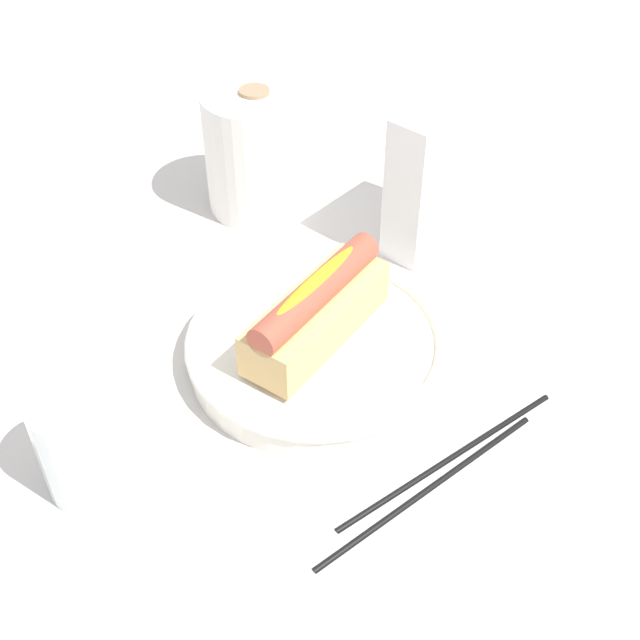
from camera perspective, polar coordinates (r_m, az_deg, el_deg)
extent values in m
plane|color=beige|center=(0.71, -0.99, -3.19)|extent=(2.40, 2.40, 0.00)
cylinder|color=silver|center=(0.71, 0.00, -2.31)|extent=(0.22, 0.22, 0.02)
torus|color=silver|center=(0.70, 0.00, -1.58)|extent=(0.23, 0.23, 0.01)
cube|color=#DBB270|center=(0.68, 0.00, 0.00)|extent=(0.16, 0.10, 0.04)
cylinder|color=#B24C38|center=(0.66, 0.00, 1.78)|extent=(0.15, 0.07, 0.03)
ellipsoid|color=gold|center=(0.66, 0.00, 2.56)|extent=(0.11, 0.05, 0.01)
cylinder|color=white|center=(0.62, -16.00, -8.11)|extent=(0.07, 0.07, 0.09)
cylinder|color=silver|center=(0.63, -15.78, -8.87)|extent=(0.06, 0.06, 0.06)
cylinder|color=white|center=(0.87, -4.34, 11.60)|extent=(0.11, 0.11, 0.13)
cylinder|color=#997A5B|center=(0.84, -4.58, 15.52)|extent=(0.03, 0.03, 0.00)
cube|color=white|center=(0.82, 7.98, 9.84)|extent=(0.12, 0.07, 0.15)
cylinder|color=black|center=(0.65, 8.97, -9.38)|extent=(0.22, 0.01, 0.01)
cylinder|color=black|center=(0.63, 7.68, -11.35)|extent=(0.22, 0.02, 0.01)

